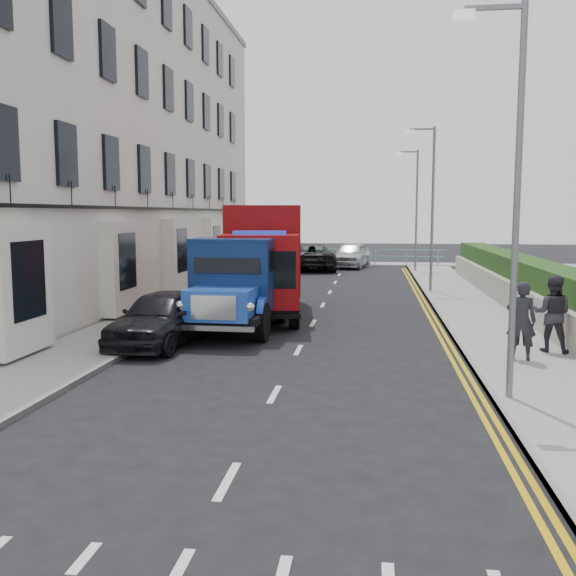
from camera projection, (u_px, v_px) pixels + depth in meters
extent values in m
plane|color=black|center=(288.00, 369.00, 14.14)|extent=(120.00, 120.00, 0.00)
cube|color=gray|center=(180.00, 305.00, 23.67)|extent=(2.40, 38.00, 0.12)
cube|color=gray|center=(472.00, 310.00, 22.31)|extent=(2.60, 38.00, 0.12)
cube|color=gray|center=(345.00, 264.00, 42.69)|extent=(30.00, 2.50, 0.12)
plane|color=slate|center=(356.00, 243.00, 73.23)|extent=(120.00, 120.00, 0.00)
cube|color=white|center=(107.00, 129.00, 27.36)|extent=(6.00, 30.00, 14.00)
cube|color=black|center=(180.00, 209.00, 27.35)|extent=(0.12, 28.00, 0.10)
cube|color=#B2AD9E|center=(512.00, 297.00, 22.09)|extent=(0.30, 28.00, 1.00)
cube|color=#1C3912|center=(533.00, 286.00, 21.95)|extent=(1.20, 28.00, 1.70)
cube|color=#59B2A5|center=(344.00, 249.00, 41.79)|extent=(13.00, 0.08, 0.06)
cube|color=#59B2A5|center=(344.00, 256.00, 41.84)|extent=(13.00, 0.06, 0.05)
cylinder|color=slate|center=(517.00, 209.00, 11.21)|extent=(0.12, 0.12, 7.00)
cube|color=slate|center=(494.00, 7.00, 10.88)|extent=(1.00, 0.08, 0.08)
cube|color=beige|center=(464.00, 16.00, 10.96)|extent=(0.35, 0.18, 0.18)
cylinder|color=slate|center=(432.00, 211.00, 26.96)|extent=(0.12, 0.12, 7.00)
cube|color=slate|center=(422.00, 129.00, 26.63)|extent=(1.00, 0.08, 0.08)
cube|color=beige|center=(410.00, 132.00, 26.71)|extent=(0.35, 0.18, 0.18)
cylinder|color=slate|center=(416.00, 212.00, 36.81)|extent=(0.12, 0.12, 7.00)
cube|color=slate|center=(409.00, 152.00, 36.48)|extent=(1.00, 0.08, 0.08)
cube|color=beige|center=(400.00, 154.00, 36.56)|extent=(0.35, 0.18, 0.18)
cylinder|color=black|center=(192.00, 320.00, 17.41)|extent=(0.32, 1.07, 1.06)
cylinder|color=black|center=(262.00, 322.00, 17.10)|extent=(0.32, 1.07, 1.06)
cylinder|color=black|center=(221.00, 304.00, 20.45)|extent=(0.32, 1.07, 1.06)
cylinder|color=black|center=(282.00, 306.00, 20.14)|extent=(0.32, 1.07, 1.06)
cube|color=black|center=(240.00, 307.00, 18.76)|extent=(2.25, 5.37, 0.20)
cube|color=blue|center=(221.00, 304.00, 16.70)|extent=(1.76, 1.49, 0.80)
cube|color=silver|center=(214.00, 308.00, 15.98)|extent=(1.16, 0.12, 0.61)
cube|color=navy|center=(233.00, 275.00, 17.88)|extent=(2.25, 1.39, 1.94)
cube|color=black|center=(250.00, 293.00, 20.03)|extent=(2.41, 3.16, 0.13)
cylinder|color=black|center=(226.00, 311.00, 19.07)|extent=(0.43, 1.09, 1.06)
cylinder|color=black|center=(294.00, 311.00, 19.05)|extent=(0.43, 1.09, 1.06)
cylinder|color=black|center=(235.00, 298.00, 22.05)|extent=(0.43, 1.09, 1.06)
cylinder|color=black|center=(294.00, 298.00, 22.03)|extent=(0.43, 1.09, 1.06)
cylinder|color=black|center=(241.00, 290.00, 24.16)|extent=(0.43, 1.09, 1.06)
cylinder|color=black|center=(294.00, 290.00, 24.14)|extent=(0.43, 1.09, 1.06)
cube|color=black|center=(264.00, 294.00, 21.53)|extent=(3.02, 6.99, 0.24)
cube|color=maroon|center=(260.00, 271.00, 18.92)|extent=(2.52, 2.10, 2.13)
cube|color=black|center=(258.00, 270.00, 18.02)|extent=(2.12, 0.33, 1.06)
cube|color=maroon|center=(265.00, 248.00, 22.42)|extent=(3.00, 5.28, 2.90)
imported|color=black|center=(162.00, 317.00, 16.70)|extent=(2.12, 4.41, 1.45)
imported|color=#5BA8C4|center=(263.00, 281.00, 26.22)|extent=(1.42, 4.02, 1.32)
imported|color=#B4B3B8|center=(245.00, 275.00, 27.52)|extent=(2.51, 5.42, 1.53)
imported|color=black|center=(312.00, 257.00, 38.88)|extent=(3.45, 6.12, 1.61)
imported|color=silver|center=(351.00, 255.00, 40.57)|extent=(2.67, 4.96, 1.60)
imported|color=#222228|center=(521.00, 321.00, 14.45)|extent=(0.72, 0.54, 1.79)
imported|color=#312C36|center=(552.00, 314.00, 15.31)|extent=(1.08, 0.97, 1.84)
imported|color=black|center=(208.00, 279.00, 24.54)|extent=(1.00, 0.61, 1.59)
imported|color=#453731|center=(206.00, 279.00, 24.71)|extent=(0.89, 0.78, 1.54)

